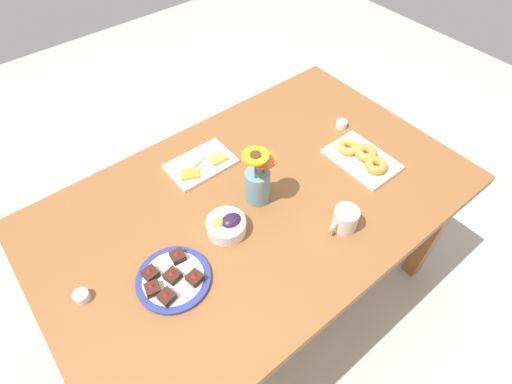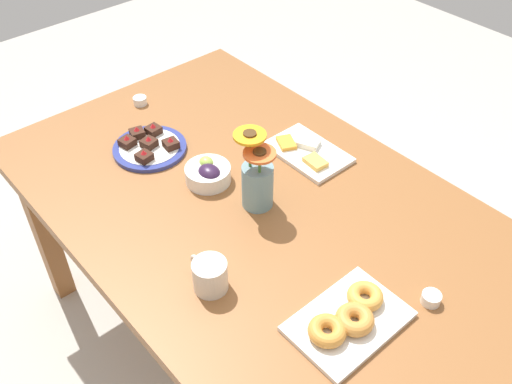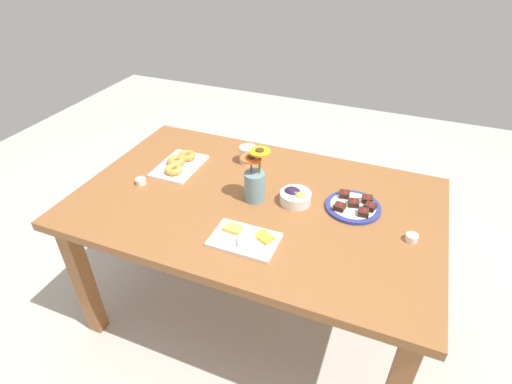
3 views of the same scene
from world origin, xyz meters
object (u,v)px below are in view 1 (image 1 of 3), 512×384
(flower_vase, at_px, (258,183))
(dessert_plate, at_px, (173,279))
(cheese_platter, at_px, (201,164))
(grape_bowl, at_px, (227,225))
(jam_cup_honey, at_px, (81,296))
(jam_cup_berry, at_px, (342,124))
(dining_table, at_px, (256,213))
(croissant_platter, at_px, (363,157))
(coffee_mug, at_px, (345,219))

(flower_vase, bearing_deg, dessert_plate, 12.29)
(cheese_platter, bearing_deg, grape_bowl, 72.03)
(jam_cup_honey, distance_m, jam_cup_berry, 1.21)
(dining_table, relative_size, jam_cup_honey, 33.33)
(dining_table, height_order, croissant_platter, croissant_platter)
(croissant_platter, distance_m, jam_cup_honey, 1.13)
(croissant_platter, bearing_deg, coffee_mug, 30.45)
(coffee_mug, bearing_deg, dessert_plate, -18.62)
(croissant_platter, bearing_deg, grape_bowl, -6.07)
(coffee_mug, xyz_separation_m, dessert_plate, (0.57, -0.19, -0.03))
(cheese_platter, distance_m, croissant_platter, 0.65)
(coffee_mug, xyz_separation_m, cheese_platter, (0.22, -0.56, -0.03))
(grape_bowl, bearing_deg, jam_cup_honey, -8.30)
(grape_bowl, relative_size, jam_cup_honey, 2.88)
(jam_cup_honey, relative_size, dessert_plate, 0.20)
(grape_bowl, relative_size, flower_vase, 0.56)
(coffee_mug, xyz_separation_m, jam_cup_berry, (-0.39, -0.38, -0.03))
(coffee_mug, distance_m, jam_cup_honey, 0.88)
(croissant_platter, height_order, flower_vase, flower_vase)
(dining_table, bearing_deg, coffee_mug, 118.82)
(dining_table, height_order, cheese_platter, cheese_platter)
(grape_bowl, bearing_deg, croissant_platter, 173.93)
(coffee_mug, xyz_separation_m, croissant_platter, (-0.30, -0.18, -0.02))
(jam_cup_honey, xyz_separation_m, flower_vase, (-0.67, 0.03, 0.07))
(cheese_platter, height_order, dessert_plate, dessert_plate)
(cheese_platter, distance_m, jam_cup_honey, 0.65)
(cheese_platter, bearing_deg, dessert_plate, 46.34)
(cheese_platter, distance_m, flower_vase, 0.29)
(dining_table, distance_m, cheese_platter, 0.30)
(croissant_platter, height_order, jam_cup_honey, croissant_platter)
(croissant_platter, distance_m, jam_cup_berry, 0.22)
(cheese_platter, xyz_separation_m, croissant_platter, (-0.52, 0.38, 0.01))
(jam_cup_berry, bearing_deg, croissant_platter, 65.79)
(grape_bowl, xyz_separation_m, croissant_platter, (-0.63, 0.07, -0.01))
(croissant_platter, height_order, jam_cup_berry, croissant_platter)
(grape_bowl, bearing_deg, flower_vase, -166.50)
(coffee_mug, height_order, flower_vase, flower_vase)
(dining_table, distance_m, jam_cup_berry, 0.57)
(croissant_platter, relative_size, jam_cup_honey, 5.83)
(flower_vase, bearing_deg, jam_cup_berry, -170.54)
(dining_table, height_order, jam_cup_honey, jam_cup_honey)
(dining_table, bearing_deg, dessert_plate, 13.03)
(grape_bowl, height_order, jam_cup_berry, grape_bowl)
(cheese_platter, xyz_separation_m, flower_vase, (-0.07, 0.28, 0.08))
(dining_table, distance_m, coffee_mug, 0.35)
(grape_bowl, distance_m, croissant_platter, 0.63)
(coffee_mug, distance_m, cheese_platter, 0.60)
(croissant_platter, bearing_deg, flower_vase, -13.42)
(coffee_mug, distance_m, grape_bowl, 0.41)
(dining_table, distance_m, jam_cup_honey, 0.67)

